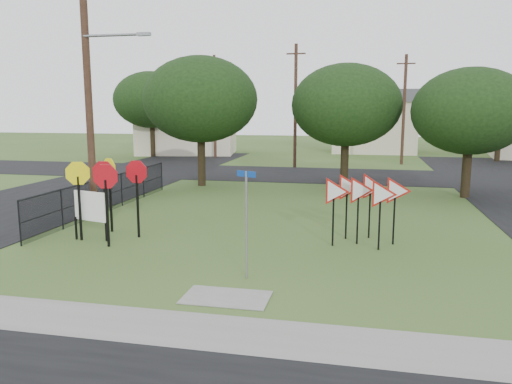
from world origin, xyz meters
TOP-DOWN VIEW (x-y plane):
  - ground at (0.00, 0.00)m, footprint 140.00×140.00m
  - sidewalk at (0.00, -4.20)m, footprint 30.00×1.60m
  - planting_strip at (0.00, -5.40)m, footprint 30.00×0.80m
  - street_left at (-12.00, 10.00)m, footprint 8.00×50.00m
  - street_far at (0.00, 20.00)m, footprint 60.00×8.00m
  - curb_pad at (0.00, -2.40)m, footprint 2.00×1.20m
  - street_name_sign at (0.14, -0.95)m, footprint 0.54×0.25m
  - stop_sign_cluster at (-5.30, 1.97)m, footprint 2.50×2.14m
  - yield_sign_cluster at (3.07, 3.16)m, footprint 2.89×1.68m
  - info_board at (-5.79, 1.64)m, footprint 1.29×0.38m
  - utility_pole_main at (-7.24, 4.50)m, footprint 3.55×0.33m
  - far_pole_a at (-2.00, 24.00)m, footprint 1.40×0.24m
  - far_pole_b at (6.00, 28.00)m, footprint 1.40×0.24m
  - far_pole_c at (-10.00, 30.00)m, footprint 1.40×0.24m
  - fence_run at (-7.60, 6.25)m, footprint 0.05×11.55m
  - house_left at (-14.00, 34.00)m, footprint 10.58×8.88m
  - house_mid at (4.00, 40.00)m, footprint 8.40×8.40m
  - tree_near_left at (-6.00, 14.00)m, footprint 6.40×6.40m
  - tree_near_mid at (2.00, 15.00)m, footprint 6.00×6.00m
  - tree_near_right at (8.00, 13.00)m, footprint 5.60×5.60m
  - tree_far_left at (-16.00, 30.00)m, footprint 6.80×6.80m
  - tree_far_right at (14.00, 32.00)m, footprint 6.00×6.00m

SIDE VIEW (x-z plane):
  - ground at x=0.00m, z-range 0.00..0.00m
  - planting_strip at x=0.00m, z-range 0.00..0.02m
  - sidewalk at x=0.00m, z-range 0.00..0.02m
  - street_left at x=-12.00m, z-range 0.00..0.02m
  - street_far at x=0.00m, z-range 0.00..0.02m
  - curb_pad at x=0.00m, z-range 0.00..0.02m
  - fence_run at x=-7.60m, z-range 0.03..1.53m
  - info_board at x=-5.79m, z-range 0.27..1.92m
  - street_name_sign at x=0.14m, z-range 0.22..3.01m
  - yield_sign_cluster at x=3.07m, z-range 0.54..2.79m
  - stop_sign_cluster at x=-5.30m, z-range 0.63..3.29m
  - house_mid at x=4.00m, z-range 0.05..6.25m
  - house_left at x=-14.00m, z-range 0.05..7.25m
  - tree_near_right at x=8.00m, z-range 1.06..7.39m
  - far_pole_b at x=6.00m, z-range 0.10..8.60m
  - tree_near_mid at x=2.00m, z-range 1.14..7.94m
  - tree_far_right at x=14.00m, z-range 1.14..7.94m
  - far_pole_a at x=-2.00m, z-range 0.10..9.10m
  - far_pole_c at x=-10.00m, z-range 0.10..9.10m
  - tree_near_left at x=-6.00m, z-range 1.22..8.49m
  - tree_far_left at x=-16.00m, z-range 1.31..9.04m
  - utility_pole_main at x=-7.24m, z-range 0.21..10.21m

